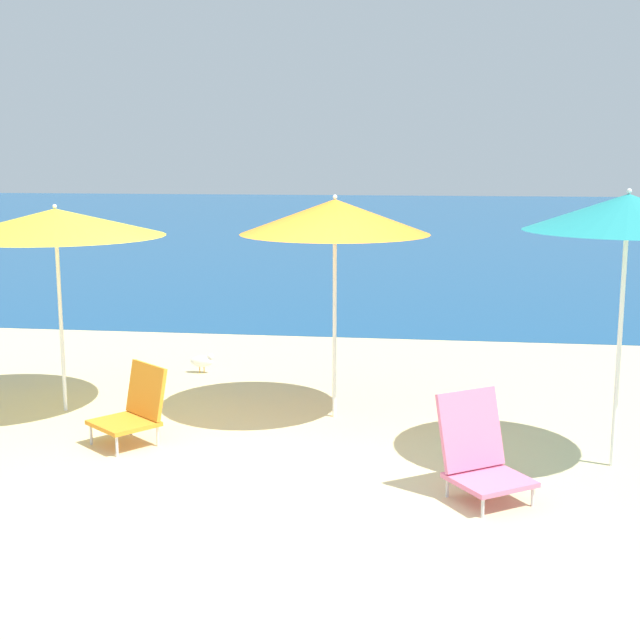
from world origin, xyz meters
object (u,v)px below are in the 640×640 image
beach_umbrella_orange (335,217)px  seagull (202,361)px  beach_chair_pink (479,453)px  water_bottle (482,455)px  beach_chair_orange (135,407)px  beach_umbrella_teal (628,213)px  beach_umbrella_yellow (55,223)px

beach_umbrella_orange → seagull: (-1.68, 1.47, -1.74)m
beach_chair_pink → water_bottle: size_ratio=2.71×
beach_umbrella_orange → water_bottle: size_ratio=7.31×
beach_chair_orange → water_bottle: bearing=34.0°
beach_umbrella_teal → beach_chair_pink: 2.15m
beach_umbrella_teal → beach_umbrella_orange: 2.57m
beach_umbrella_teal → beach_chair_pink: size_ratio=2.83×
beach_chair_orange → seagull: size_ratio=2.68×
beach_chair_orange → beach_umbrella_yellow: bearing=179.1°
beach_chair_orange → beach_chair_pink: bearing=23.2°
beach_umbrella_teal → water_bottle: 2.17m
beach_umbrella_yellow → seagull: (0.92, 1.62, -1.67)m
beach_chair_pink → water_bottle: 0.60m
beach_umbrella_orange → beach_umbrella_yellow: 2.61m
beach_umbrella_orange → beach_chair_pink: size_ratio=2.69×
beach_umbrella_orange → seagull: beach_umbrella_orange is taller
beach_chair_pink → beach_chair_orange: (-2.87, 0.82, -0.01)m
beach_umbrella_yellow → water_bottle: 4.41m
beach_umbrella_teal → beach_chair_orange: bearing=179.4°
water_bottle → beach_umbrella_teal: bearing=12.1°
beach_umbrella_yellow → seagull: beach_umbrella_yellow is taller
beach_umbrella_teal → beach_umbrella_orange: (-2.35, 1.03, -0.13)m
beach_umbrella_yellow → water_bottle: size_ratio=7.14×
beach_chair_pink → water_bottle: bearing=50.4°
beach_chair_pink → seagull: 4.42m
beach_umbrella_teal → seagull: size_ratio=8.14×
beach_umbrella_orange → water_bottle: (1.32, -1.25, -1.77)m
seagull → beach_umbrella_teal: bearing=-31.8°
beach_umbrella_teal → beach_chair_orange: (-3.96, 0.04, -1.69)m
seagull → water_bottle: bearing=-42.3°
beach_umbrella_orange → beach_umbrella_teal: bearing=-23.6°
beach_chair_pink → beach_chair_orange: size_ratio=1.07×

